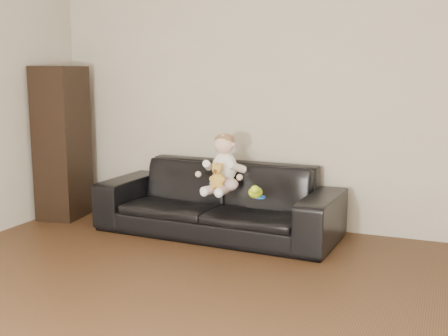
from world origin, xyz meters
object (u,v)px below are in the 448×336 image
at_px(baby, 223,167).
at_px(teddy_bear, 217,176).
at_px(cabinet, 63,143).
at_px(toy_green, 255,192).
at_px(toy_blue_disc, 259,197).
at_px(toy_rattle, 259,192).
at_px(sofa, 218,199).

distance_m(baby, teddy_bear, 0.17).
bearing_deg(cabinet, teddy_bear, -16.09).
height_order(baby, toy_green, baby).
relative_size(cabinet, teddy_bear, 6.90).
bearing_deg(baby, cabinet, -178.57).
bearing_deg(toy_green, toy_blue_disc, 44.19).
bearing_deg(toy_rattle, cabinet, 176.89).
relative_size(sofa, cabinet, 1.44).
height_order(sofa, toy_green, sofa).
distance_m(cabinet, toy_blue_disc, 2.26).
height_order(sofa, toy_blue_disc, sofa).
height_order(cabinet, teddy_bear, cabinet).
relative_size(sofa, toy_green, 15.22).
xyz_separation_m(baby, toy_green, (0.35, -0.12, -0.18)).
xyz_separation_m(baby, toy_rattle, (0.34, -0.01, -0.20)).
bearing_deg(sofa, toy_green, -25.53).
relative_size(toy_rattle, toy_blue_disc, 0.58).
distance_m(sofa, toy_blue_disc, 0.54).
distance_m(teddy_bear, toy_rattle, 0.39).
xyz_separation_m(sofa, toy_green, (0.46, -0.25, 0.16)).
bearing_deg(toy_blue_disc, toy_rattle, 113.50).
relative_size(sofa, toy_blue_disc, 21.57).
bearing_deg(toy_blue_disc, cabinet, 174.69).
relative_size(teddy_bear, toy_rattle, 3.77).
height_order(teddy_bear, toy_green, teddy_bear).
xyz_separation_m(teddy_bear, toy_rattle, (0.33, 0.15, -0.15)).
bearing_deg(toy_rattle, teddy_bear, -155.12).
xyz_separation_m(cabinet, baby, (1.85, -0.11, -0.11)).
height_order(teddy_bear, toy_rattle, teddy_bear).
bearing_deg(toy_blue_disc, teddy_bear, -170.01).
bearing_deg(sofa, toy_blue_disc, -21.54).
distance_m(teddy_bear, toy_blue_disc, 0.41).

